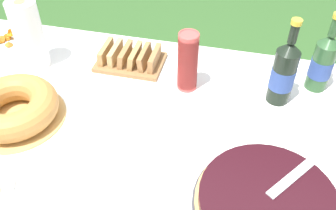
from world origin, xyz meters
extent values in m
cube|color=brown|center=(0.00, 0.00, 0.74)|extent=(1.84, 1.09, 0.03)
cylinder|color=brown|center=(-0.86, 0.48, 0.36)|extent=(0.06, 0.06, 0.72)
cube|color=white|center=(0.00, 0.00, 0.76)|extent=(1.85, 1.10, 0.00)
cube|color=white|center=(0.00, 0.55, 0.71)|extent=(1.85, 0.00, 0.10)
cylinder|color=#38383D|center=(0.34, -0.19, 0.77)|extent=(0.40, 0.40, 0.02)
cylinder|color=tan|center=(0.34, -0.19, 0.79)|extent=(0.39, 0.39, 0.01)
cylinder|color=black|center=(0.34, -0.19, 0.81)|extent=(0.37, 0.37, 0.03)
cube|color=silver|center=(0.40, -0.11, 0.82)|extent=(0.14, 0.17, 0.00)
cylinder|color=tan|center=(-0.49, -0.03, 0.76)|extent=(0.33, 0.33, 0.01)
torus|color=#BC7F3D|center=(-0.49, -0.03, 0.81)|extent=(0.30, 0.30, 0.09)
cylinder|color=#E04C47|center=(0.03, 0.27, 0.81)|extent=(0.07, 0.07, 0.09)
cylinder|color=#E04C47|center=(0.03, 0.27, 0.82)|extent=(0.07, 0.07, 0.09)
cylinder|color=#E04C47|center=(0.03, 0.27, 0.84)|extent=(0.07, 0.07, 0.09)
cylinder|color=#E04C47|center=(0.03, 0.27, 0.85)|extent=(0.07, 0.07, 0.09)
cylinder|color=#E04C47|center=(0.03, 0.27, 0.86)|extent=(0.07, 0.07, 0.09)
cylinder|color=#E04C47|center=(0.03, 0.27, 0.87)|extent=(0.07, 0.07, 0.09)
cylinder|color=#E04C47|center=(0.03, 0.27, 0.89)|extent=(0.07, 0.07, 0.09)
cylinder|color=#E04C47|center=(0.03, 0.27, 0.90)|extent=(0.07, 0.07, 0.09)
cylinder|color=#E04C47|center=(0.03, 0.27, 0.91)|extent=(0.07, 0.07, 0.09)
cylinder|color=#E04C47|center=(0.03, 0.27, 0.93)|extent=(0.07, 0.07, 0.09)
cylinder|color=#E04C47|center=(0.03, 0.27, 0.94)|extent=(0.07, 0.07, 0.09)
torus|color=#E04C47|center=(0.03, 0.27, 0.99)|extent=(0.07, 0.07, 0.01)
cylinder|color=#2D562D|center=(0.50, 0.38, 0.85)|extent=(0.08, 0.08, 0.18)
cylinder|color=#334C93|center=(0.50, 0.38, 0.85)|extent=(0.08, 0.08, 0.07)
cone|color=#2D562D|center=(0.50, 0.38, 0.96)|extent=(0.08, 0.08, 0.04)
cylinder|color=#2D562D|center=(0.50, 0.38, 1.01)|extent=(0.03, 0.03, 0.06)
cylinder|color=black|center=(0.36, 0.27, 0.86)|extent=(0.08, 0.08, 0.20)
cylinder|color=#334C93|center=(0.36, 0.27, 0.86)|extent=(0.08, 0.08, 0.08)
cone|color=black|center=(0.36, 0.27, 0.98)|extent=(0.08, 0.08, 0.04)
cylinder|color=black|center=(0.36, 0.27, 1.03)|extent=(0.03, 0.03, 0.06)
cylinder|color=gold|center=(0.36, 0.27, 1.07)|extent=(0.03, 0.03, 0.02)
cylinder|color=white|center=(-0.78, 0.39, 0.77)|extent=(0.20, 0.20, 0.01)
torus|color=white|center=(-0.78, 0.39, 0.77)|extent=(0.20, 0.20, 0.01)
cone|color=#AF6411|center=(-0.78, 0.39, 0.79)|extent=(0.04, 0.04, 0.03)
cone|color=#C8700B|center=(-0.76, 0.40, 0.79)|extent=(0.04, 0.04, 0.03)
cone|color=#C4530A|center=(-0.78, 0.43, 0.79)|extent=(0.06, 0.06, 0.05)
cone|color=#AA5E11|center=(-0.75, 0.43, 0.79)|extent=(0.05, 0.05, 0.04)
cone|color=#B56615|center=(-0.78, 0.39, 0.79)|extent=(0.05, 0.05, 0.04)
cone|color=orange|center=(-0.77, 0.40, 0.79)|extent=(0.03, 0.03, 0.02)
cone|color=#A85B10|center=(-0.74, 0.40, 0.79)|extent=(0.05, 0.05, 0.05)
cone|color=#C3520A|center=(-0.79, 0.37, 0.79)|extent=(0.05, 0.05, 0.04)
cone|color=orange|center=(-0.74, 0.34, 0.79)|extent=(0.05, 0.05, 0.03)
cylinder|color=white|center=(-0.58, 0.27, 0.90)|extent=(0.11, 0.11, 0.27)
cylinder|color=#9E7A56|center=(-0.58, 0.27, 1.03)|extent=(0.04, 0.04, 0.00)
cube|color=olive|center=(-0.21, 0.36, 0.77)|extent=(0.26, 0.18, 0.02)
cube|color=#B2844C|center=(-0.31, 0.36, 0.81)|extent=(0.02, 0.14, 0.06)
cube|color=tan|center=(-0.27, 0.36, 0.81)|extent=(0.02, 0.14, 0.06)
cube|color=#9E7042|center=(-0.23, 0.36, 0.81)|extent=(0.03, 0.14, 0.06)
cube|color=#B2844C|center=(-0.19, 0.36, 0.81)|extent=(0.03, 0.14, 0.06)
cube|color=#9E7042|center=(-0.15, 0.36, 0.81)|extent=(0.03, 0.14, 0.06)
cube|color=#9E7042|center=(-0.11, 0.36, 0.81)|extent=(0.02, 0.14, 0.06)
camera|label=1|loc=(0.22, -0.79, 1.65)|focal=40.00mm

